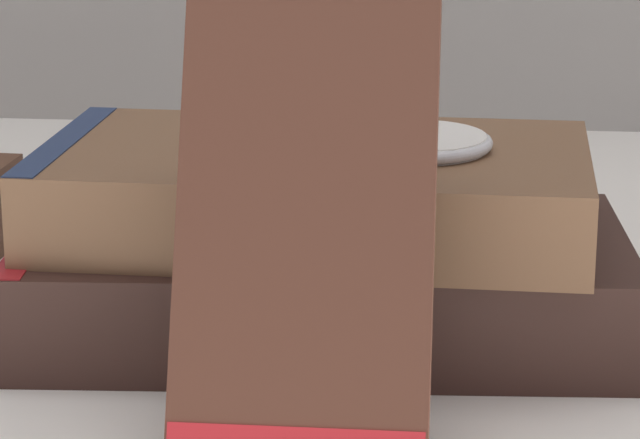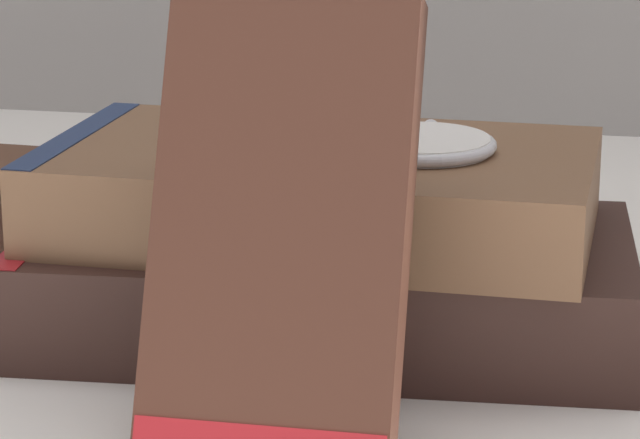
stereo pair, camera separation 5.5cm
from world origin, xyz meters
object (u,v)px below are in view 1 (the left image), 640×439
at_px(book_flat_top, 301,190).
at_px(pocket_watch, 418,142).
at_px(book_leaning_front, 306,242).
at_px(reading_glasses, 245,226).
at_px(book_flat_bottom, 311,283).

xyz_separation_m(book_flat_top, pocket_watch, (0.05, 0.00, 0.02)).
relative_size(book_leaning_front, pocket_watch, 2.44).
distance_m(book_leaning_front, reading_glasses, 0.26).
relative_size(book_flat_top, pocket_watch, 3.54).
height_order(pocket_watch, reading_glasses, pocket_watch).
bearing_deg(book_leaning_front, pocket_watch, 72.48).
bearing_deg(reading_glasses, book_flat_bottom, -61.97).
bearing_deg(book_leaning_front, book_flat_top, 97.17).
relative_size(book_flat_bottom, book_flat_top, 1.14).
bearing_deg(book_flat_bottom, book_leaning_front, -88.49).
xyz_separation_m(book_flat_top, book_leaning_front, (0.01, -0.10, 0.01)).
distance_m(book_flat_bottom, book_leaning_front, 0.11).
height_order(book_flat_bottom, reading_glasses, book_flat_bottom).
xyz_separation_m(pocket_watch, reading_glasses, (-0.09, 0.14, -0.08)).
xyz_separation_m(book_flat_top, reading_glasses, (-0.04, 0.14, -0.06)).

